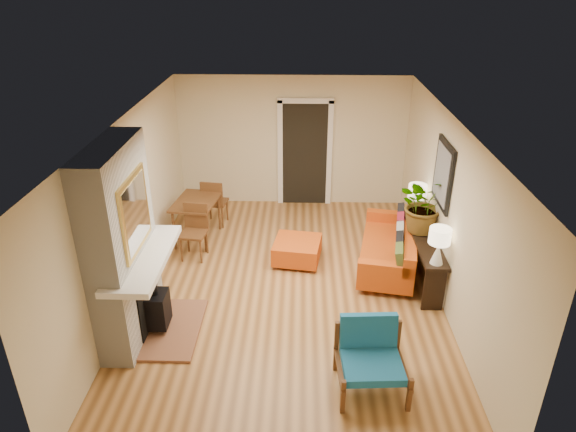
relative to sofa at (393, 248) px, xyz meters
name	(u,v)px	position (x,y,z in m)	size (l,w,h in m)	color
room_shell	(324,155)	(-1.07, 1.89, 0.91)	(6.50, 6.50, 6.50)	#BD8448
fireplace	(125,250)	(-3.68, -1.75, 0.91)	(1.09, 1.68, 2.60)	white
sofa	(393,248)	(0.00, 0.00, 0.00)	(1.17, 2.06, 0.76)	silver
ottoman	(297,250)	(-1.54, 0.10, -0.12)	(0.84, 0.84, 0.37)	silver
blue_chair	(370,353)	(-0.67, -2.64, 0.11)	(0.82, 0.81, 0.82)	brown
dining_table	(200,209)	(-3.25, 0.83, 0.27)	(0.87, 1.74, 0.92)	brown
console_table	(423,245)	(0.39, -0.34, 0.24)	(0.34, 1.85, 0.72)	black
lamp_near	(439,242)	(0.39, -1.11, 0.73)	(0.30, 0.30, 0.54)	white
lamp_far	(417,196)	(0.39, 0.42, 0.73)	(0.30, 0.30, 0.54)	white
houseplant	(424,204)	(0.38, -0.13, 0.84)	(0.82, 0.71, 0.91)	#1E5919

